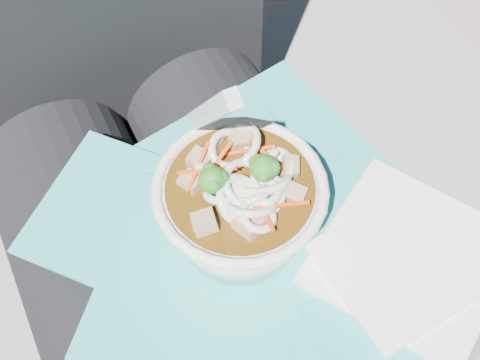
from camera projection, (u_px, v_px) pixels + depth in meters
name	position (u px, v px, depth m)	size (l,w,h in m)	color
stone_ledge	(176.00, 293.00, 0.97)	(1.00, 0.50, 0.44)	slate
lap	(210.00, 298.00, 0.64)	(0.33, 0.48, 0.16)	black
person_body	(171.00, 210.00, 0.67)	(0.34, 0.94, 1.00)	black
plastic_bag	(253.00, 240.00, 0.57)	(0.35, 0.41, 0.02)	#29ADAE
napkins	(407.00, 261.00, 0.55)	(0.20, 0.20, 0.01)	white
udon_bowl	(240.00, 204.00, 0.53)	(0.14, 0.15, 0.19)	white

